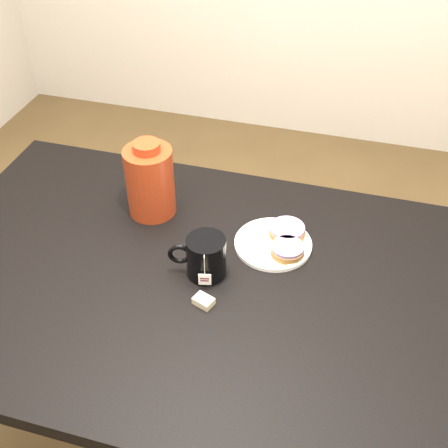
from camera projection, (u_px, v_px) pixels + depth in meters
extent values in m
plane|color=brown|center=(204.00, 437.00, 1.84)|extent=(4.00, 4.00, 0.00)
cube|color=black|center=(197.00, 283.00, 1.37)|extent=(1.40, 0.90, 0.04)
cylinder|color=black|center=(65.00, 245.00, 2.03)|extent=(0.06, 0.06, 0.71)
cylinder|color=black|center=(432.00, 319.00, 1.76)|extent=(0.06, 0.06, 0.71)
cylinder|color=white|center=(273.00, 244.00, 1.44)|extent=(0.20, 0.20, 0.01)
torus|color=white|center=(273.00, 242.00, 1.43)|extent=(0.19, 0.19, 0.01)
cylinder|color=brown|center=(287.00, 232.00, 1.45)|extent=(0.10, 0.10, 0.02)
cylinder|color=gray|center=(287.00, 228.00, 1.44)|extent=(0.10, 0.10, 0.01)
cylinder|color=brown|center=(287.00, 251.00, 1.40)|extent=(0.09, 0.09, 0.02)
cylinder|color=gray|center=(288.00, 247.00, 1.39)|extent=(0.08, 0.08, 0.01)
cylinder|color=black|center=(206.00, 257.00, 1.33)|extent=(0.11, 0.11, 0.11)
cylinder|color=black|center=(206.00, 243.00, 1.30)|extent=(0.08, 0.08, 0.00)
torus|color=black|center=(180.00, 254.00, 1.33)|extent=(0.06, 0.02, 0.06)
cylinder|color=beige|center=(204.00, 265.00, 1.28)|extent=(0.00, 0.00, 0.06)
cube|color=white|center=(205.00, 279.00, 1.31)|extent=(0.03, 0.01, 0.03)
cube|color=#C6B793|center=(204.00, 301.00, 1.28)|extent=(0.05, 0.05, 0.02)
cylinder|color=maroon|center=(150.00, 182.00, 1.49)|extent=(0.17, 0.17, 0.19)
cylinder|color=maroon|center=(146.00, 147.00, 1.42)|extent=(0.07, 0.07, 0.02)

